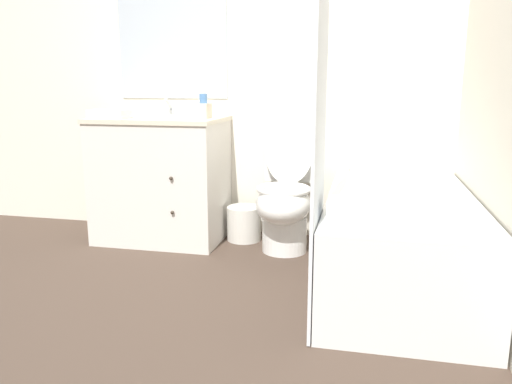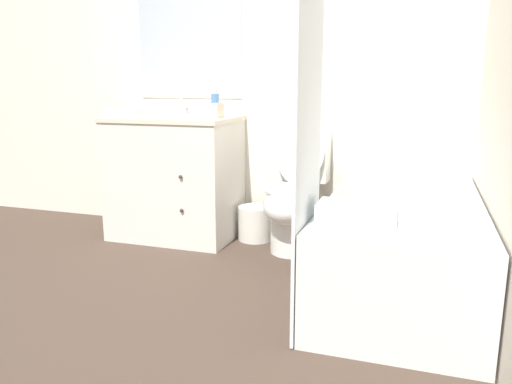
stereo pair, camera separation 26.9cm
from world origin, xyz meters
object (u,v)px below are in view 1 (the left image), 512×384
sink_faucet (171,110)px  hand_towel_folded (110,114)px  vanity_cabinet (162,177)px  wastebasket (244,223)px  tissue_box (201,110)px  bathtub (398,240)px  soap_dispenser (204,105)px  toilet (286,196)px  bath_towel_folded (366,210)px

sink_faucet → hand_towel_folded: size_ratio=0.58×
vanity_cabinet → wastebasket: (0.57, 0.08, -0.32)m
tissue_box → hand_towel_folded: size_ratio=0.50×
vanity_cabinet → bathtub: (1.59, -0.50, -0.19)m
sink_faucet → hand_towel_folded: bearing=-126.1°
sink_faucet → bathtub: 1.86m
sink_faucet → soap_dispenser: bearing=-36.4°
hand_towel_folded → bathtub: bearing=-10.0°
vanity_cabinet → toilet: (0.89, -0.05, -0.08)m
sink_faucet → wastebasket: (0.57, -0.13, -0.78)m
toilet → wastebasket: toilet is taller
tissue_box → bath_towel_folded: 1.52m
hand_towel_folded → soap_dispenser: bearing=12.2°
wastebasket → bath_towel_folded: (0.83, -1.09, 0.42)m
soap_dispenser → bath_towel_folded: bearing=-42.1°
soap_dispenser → wastebasket: bearing=26.6°
toilet → bath_towel_folded: size_ratio=2.57×
sink_faucet → tissue_box: (0.31, -0.23, 0.02)m
wastebasket → soap_dispenser: size_ratio=1.27×
vanity_cabinet → sink_faucet: size_ratio=6.18×
toilet → tissue_box: 0.80m
vanity_cabinet → wastebasket: 0.66m
soap_dispenser → bath_towel_folded: 1.51m
bathtub → soap_dispenser: bearing=159.8°
vanity_cabinet → bathtub: 1.68m
sink_faucet → bathtub: size_ratio=0.09×
bath_towel_folded → soap_dispenser: bearing=137.9°
soap_dispenser → sink_faucet: bearing=143.6°
tissue_box → wastebasket: bearing=22.1°
vanity_cabinet → wastebasket: vanity_cabinet is taller
toilet → tissue_box: bearing=177.2°
vanity_cabinet → hand_towel_folded: 0.55m
bathtub → tissue_box: tissue_box is taller
bath_towel_folded → wastebasket: bearing=127.3°
toilet → bathtub: 0.84m
sink_faucet → toilet: (0.89, -0.26, -0.53)m
bathtub → bath_towel_folded: bearing=-109.6°
hand_towel_folded → bath_towel_folded: hand_towel_folded is taller
bathtub → tissue_box: bearing=159.6°
vanity_cabinet → sink_faucet: 0.50m
sink_faucet → bathtub: sink_faucet is taller
vanity_cabinet → sink_faucet: sink_faucet is taller
sink_faucet → bath_towel_folded: bearing=-40.9°
soap_dispenser → bathtub: bearing=-20.2°
sink_faucet → wastebasket: bearing=-12.3°
wastebasket → sink_faucet: bearing=167.7°
bathtub → tissue_box: size_ratio=12.78×
tissue_box → sink_faucet: bearing=143.2°
wastebasket → soap_dispenser: bearing=-153.4°
bathtub → tissue_box: (-1.28, 0.48, 0.66)m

